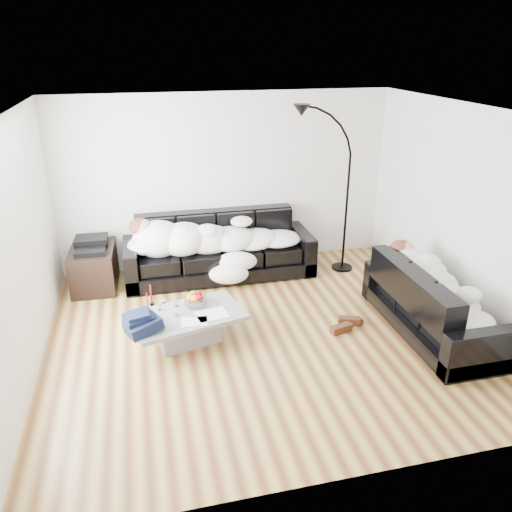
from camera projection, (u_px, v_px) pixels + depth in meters
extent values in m
plane|color=brown|center=(262.00, 334.00, 6.00)|extent=(5.00, 5.00, 0.00)
cube|color=silver|center=(226.00, 182.00, 7.49)|extent=(5.00, 0.02, 2.60)
cube|color=silver|center=(19.00, 254.00, 4.96)|extent=(0.02, 4.50, 2.60)
cube|color=silver|center=(463.00, 216.00, 6.02)|extent=(0.02, 4.50, 2.60)
plane|color=white|center=(263.00, 111.00, 4.97)|extent=(5.00, 5.00, 0.00)
cube|color=black|center=(219.00, 247.00, 7.36)|extent=(2.75, 0.95, 0.90)
cube|color=black|center=(434.00, 300.00, 5.93)|extent=(0.87, 2.02, 0.82)
ellipsoid|color=#0A3F4C|center=(406.00, 257.00, 6.35)|extent=(0.42, 0.38, 0.20)
cube|color=#939699|center=(188.00, 328.00, 5.79)|extent=(1.39, 1.01, 0.37)
cylinder|color=white|center=(196.00, 298.00, 5.89)|extent=(0.29, 0.29, 0.16)
cylinder|color=white|center=(164.00, 305.00, 5.76)|extent=(0.08, 0.08, 0.15)
cylinder|color=white|center=(159.00, 311.00, 5.62)|extent=(0.08, 0.08, 0.15)
cylinder|color=white|center=(177.00, 308.00, 5.65)|extent=(0.08, 0.08, 0.19)
cylinder|color=maroon|center=(147.00, 302.00, 5.76)|extent=(0.05, 0.05, 0.21)
cylinder|color=maroon|center=(151.00, 295.00, 5.86)|extent=(0.05, 0.05, 0.27)
cube|color=silver|center=(212.00, 314.00, 5.70)|extent=(0.40, 0.34, 0.01)
cube|color=silver|center=(194.00, 321.00, 5.55)|extent=(0.31, 0.23, 0.01)
cube|color=black|center=(94.00, 267.00, 7.06)|extent=(0.63, 0.88, 0.59)
cube|color=black|center=(91.00, 244.00, 6.92)|extent=(0.45, 0.35, 0.13)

